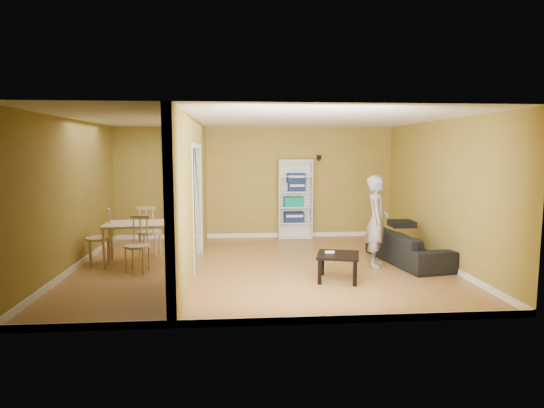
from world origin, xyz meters
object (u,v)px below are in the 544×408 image
Objects in this scene: coffee_table at (338,258)px; person at (377,213)px; chair_near at (137,244)px; dining_table at (139,227)px; chair_left at (99,237)px; bookshelf at (295,199)px; chair_far at (149,231)px; sofa at (408,243)px.

person is at bearing 43.80° from coffee_table.
dining_table is at bearing 107.86° from chair_near.
coffee_table is 4.33m from chair_left.
bookshelf is 2.87× the size of coffee_table.
chair_left is 1.06× the size of chair_near.
person is 4.30m from dining_table.
bookshelf is 3.49m from chair_far.
chair_left is at bearing 152.32° from chair_near.
chair_far reaches higher than chair_near.
dining_table is 0.74m from chair_left.
bookshelf reaches higher than chair_near.
chair_near is (-3.05, -2.78, -0.45)m from bookshelf.
chair_far is (-4.84, 0.90, 0.13)m from sofa.
person is 2.95× the size of coffee_table.
chair_far is at bearing 104.02° from chair_left.
coffee_table is (0.24, -3.56, -0.56)m from bookshelf.
dining_table is at bearing 157.88° from coffee_table.
person reaches higher than chair_far.
bookshelf is at bearing -146.90° from chair_far.
dining_table reaches higher than coffee_table.
chair_far is (0.08, 0.57, -0.17)m from dining_table.
sofa is 1.06× the size of bookshelf.
dining_table is (-3.14, -2.19, -0.25)m from bookshelf.
chair_left is (-5.63, 0.34, 0.13)m from sofa.
chair_near reaches higher than sofa.
bookshelf reaches higher than coffee_table.
sofa is 5.65m from chair_left.
coffee_table is at bearing 154.83° from chair_far.
bookshelf is 4.45m from chair_left.
chair_far is (-3.07, -1.61, -0.42)m from bookshelf.
chair_near reaches higher than dining_table.
person is at bearing 62.52° from chair_left.
sofa is at bearing 34.21° from coffee_table.
bookshelf is at bearing 34.82° from dining_table.
person is 1.88× the size of chair_left.
person is 4.20m from chair_near.
chair_near is (-4.83, -0.27, 0.10)m from sofa.
person is 1.03× the size of bookshelf.
chair_near is (-3.29, 0.78, 0.11)m from coffee_table.
person reaches higher than chair_near.
bookshelf is 1.94× the size of chair_near.
chair_near is (0.81, -0.61, -0.03)m from chair_left.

